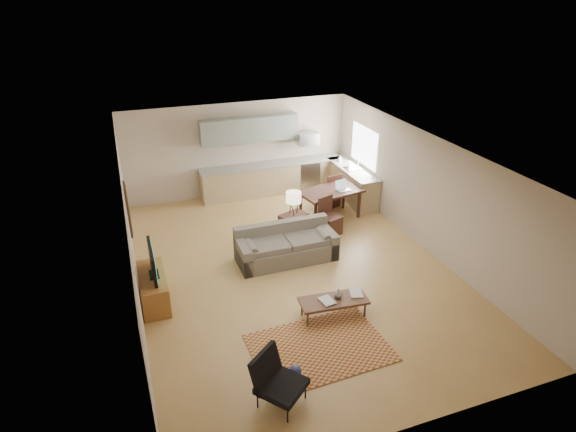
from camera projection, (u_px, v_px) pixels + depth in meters
name	position (u px, v px, depth m)	size (l,w,h in m)	color
room	(293.00, 213.00, 9.99)	(9.00, 9.00, 9.00)	#AC8348
kitchen_counter_back	(272.00, 178.00, 14.19)	(4.26, 0.64, 0.92)	tan
kitchen_counter_right	(352.00, 184.00, 13.81)	(0.64, 2.26, 0.92)	tan
kitchen_range	(307.00, 174.00, 14.53)	(0.62, 0.62, 0.90)	#A5A8AD
kitchen_microwave	(307.00, 138.00, 14.06)	(0.62, 0.40, 0.35)	#A5A8AD
upper_cabinets	(250.00, 129.00, 13.48)	(2.80, 0.34, 0.70)	gray
window_right	(364.00, 146.00, 13.42)	(0.02, 1.40, 1.05)	white
wall_art_left	(128.00, 210.00, 9.69)	(0.06, 0.42, 1.10)	olive
triptych	(235.00, 136.00, 13.57)	(1.70, 0.04, 0.50)	#F5E7BF
rug	(319.00, 348.00, 8.29)	(2.31, 1.60, 0.02)	#8E3A1A
sofa	(286.00, 244.00, 10.75)	(2.32, 1.01, 0.81)	#635B4F
coffee_table	(333.00, 308.00, 9.00)	(1.28, 0.51, 0.39)	#4C2D1C
book_a	(322.00, 303.00, 8.81)	(0.28, 0.34, 0.03)	maroon
book_b	(350.00, 293.00, 9.08)	(0.32, 0.38, 0.02)	navy
vase	(338.00, 293.00, 8.94)	(0.18, 0.18, 0.18)	black
armchair	(282.00, 382.00, 7.04)	(0.73, 0.73, 0.83)	black
tv_credenza	(153.00, 288.00, 9.37)	(0.50, 1.31, 0.60)	brown
tv	(152.00, 261.00, 9.12)	(0.10, 1.01, 0.60)	black
console_table	(293.00, 228.00, 11.51)	(0.63, 0.42, 0.74)	#341C15
table_lamp	(294.00, 203.00, 11.22)	(0.36, 0.36, 0.59)	beige
dining_table	(330.00, 205.00, 12.64)	(1.61, 0.92, 0.81)	#341C15
dining_chair_near	(331.00, 216.00, 11.85)	(0.45, 0.48, 0.95)	#341C15
dining_chair_far	(330.00, 189.00, 13.36)	(0.47, 0.49, 0.98)	#341C15
laptop	(344.00, 186.00, 12.41)	(0.34, 0.26, 0.26)	#A5A8AD
soap_bottle	(340.00, 158.00, 14.09)	(0.10, 0.10, 0.19)	#F5E7BF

